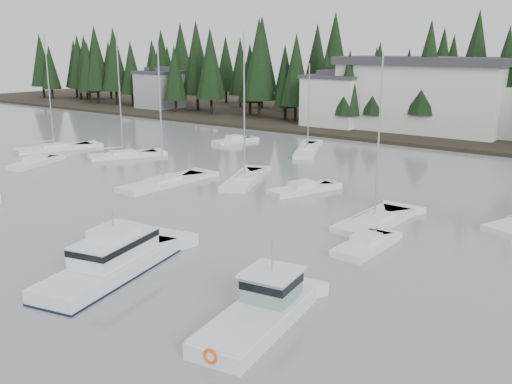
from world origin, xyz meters
TOP-DOWN VIEW (x-y plane):
  - far_shore_land at (0.00, 97.00)m, footprint 240.00×54.00m
  - conifer_treeline at (0.00, 86.00)m, footprint 200.00×22.00m
  - house_west at (-18.00, 79.00)m, footprint 9.54×7.42m
  - house_far_west at (-60.00, 81.00)m, footprint 8.48×7.42m
  - harbor_inn at (-2.96, 82.34)m, footprint 29.50×11.50m
  - cabin_cruiser_center at (1.33, 18.08)m, footprint 5.40×10.74m
  - lobster_boat_teal at (11.94, 18.35)m, footprint 3.99×8.38m
  - sailboat_0 at (9.36, 36.34)m, footprint 3.33×8.14m
  - sailboat_2 at (-12.32, 35.50)m, footprint 3.10×9.73m
  - sailboat_4 at (-10.49, 58.84)m, footprint 6.97×10.69m
  - sailboat_5 at (-26.40, 42.54)m, footprint 6.07×8.44m
  - sailboat_8 at (-6.86, 41.23)m, footprint 6.11×9.51m
  - sailboat_9 at (-37.28, 40.44)m, footprint 5.61×9.77m
  - runabout_0 at (-30.73, 33.50)m, footprint 4.18×7.21m
  - runabout_1 at (11.30, 30.98)m, footprint 2.35×5.73m
  - runabout_3 at (-22.34, 58.67)m, footprint 3.54×6.55m
  - runabout_4 at (-0.15, 41.21)m, footprint 4.29×7.05m

SIDE VIEW (x-z plane):
  - far_shore_land at x=0.00m, z-range -0.50..0.50m
  - conifer_treeline at x=0.00m, z-range -10.00..10.00m
  - sailboat_4 at x=-10.49m, z-range -5.66..5.77m
  - sailboat_2 at x=-12.32m, z-range -6.76..6.90m
  - sailboat_0 at x=9.36m, z-range -6.40..6.54m
  - sailboat_9 at x=-37.28m, z-range -7.42..7.58m
  - sailboat_8 at x=-6.86m, z-range -7.34..7.52m
  - sailboat_5 at x=-26.40m, z-range -7.42..7.61m
  - runabout_3 at x=-22.34m, z-range -0.58..0.84m
  - runabout_0 at x=-30.73m, z-range -0.58..0.84m
  - runabout_1 at x=11.30m, z-range -0.58..0.84m
  - runabout_4 at x=-0.15m, z-range -0.58..0.84m
  - lobster_boat_teal at x=11.94m, z-range -1.71..2.77m
  - cabin_cruiser_center at x=1.33m, z-range -1.55..2.87m
  - house_far_west at x=-60.00m, z-range 0.28..8.53m
  - house_west at x=-18.00m, z-range 0.28..9.03m
  - harbor_inn at x=-2.96m, z-range 0.33..11.23m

